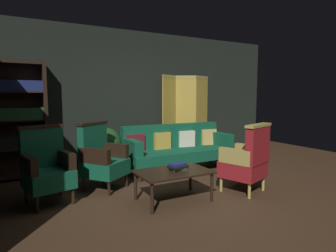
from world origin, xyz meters
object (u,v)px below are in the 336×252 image
object	(u,v)px
potted_plant	(107,147)
armchair_wing_left	(47,167)
velvet_couch	(177,147)
bookshelf	(19,118)
armchair_wing_right	(102,158)
book_black_cloth	(178,166)
book_green_cloth	(178,169)
folding_screen	(186,116)
coffee_table	(173,174)
armchair_gilt_accent	(247,160)
book_navy_cloth	(178,164)

from	to	relation	value
potted_plant	armchair_wing_left	bearing A→B (deg)	-137.91
velvet_couch	potted_plant	size ratio (longest dim) A/B	2.46
velvet_couch	armchair_wing_left	world-z (taller)	armchair_wing_left
bookshelf	armchair_wing_right	bearing A→B (deg)	-47.32
potted_plant	book_black_cloth	size ratio (longest dim) A/B	3.49
book_green_cloth	folding_screen	bearing A→B (deg)	55.88
book_black_cloth	velvet_couch	bearing A→B (deg)	60.43
coffee_table	armchair_gilt_accent	bearing A→B (deg)	-9.99
velvet_couch	armchair_wing_right	distance (m)	1.67
armchair_gilt_accent	book_green_cloth	size ratio (longest dim) A/B	5.42
book_black_cloth	book_navy_cloth	size ratio (longest dim) A/B	1.07
folding_screen	velvet_couch	distance (m)	1.14
book_green_cloth	book_black_cloth	bearing A→B (deg)	-90.00
folding_screen	potted_plant	bearing A→B (deg)	-168.26
folding_screen	coffee_table	bearing A→B (deg)	-125.33
coffee_table	book_black_cloth	distance (m)	0.13
velvet_couch	potted_plant	bearing A→B (deg)	165.13
bookshelf	velvet_couch	distance (m)	2.86
armchair_wing_left	armchair_wing_right	distance (m)	0.84
velvet_couch	book_black_cloth	xyz separation A→B (m)	(-0.80, -1.41, 0.01)
armchair_wing_right	potted_plant	distance (m)	0.85
book_navy_cloth	potted_plant	bearing A→B (deg)	105.89
velvet_couch	coffee_table	distance (m)	1.68
potted_plant	velvet_couch	bearing A→B (deg)	-14.87
folding_screen	coffee_table	distance (m)	2.74
coffee_table	armchair_wing_right	bearing A→B (deg)	126.45
velvet_couch	bookshelf	bearing A→B (deg)	164.70
velvet_couch	armchair_gilt_accent	distance (m)	1.65
bookshelf	armchair_wing_left	xyz separation A→B (m)	(0.29, -1.40, -0.57)
armchair_gilt_accent	book_black_cloth	bearing A→B (deg)	168.16
book_green_cloth	book_navy_cloth	size ratio (longest dim) A/B	0.83
book_green_cloth	armchair_wing_left	bearing A→B (deg)	155.28
bookshelf	velvet_couch	bearing A→B (deg)	-15.30
potted_plant	book_green_cloth	size ratio (longest dim) A/B	4.49
coffee_table	book_navy_cloth	world-z (taller)	book_navy_cloth
coffee_table	armchair_gilt_accent	xyz separation A→B (m)	(1.15, -0.20, 0.12)
bookshelf	book_navy_cloth	size ratio (longest dim) A/B	8.87
armchair_wing_left	book_navy_cloth	size ratio (longest dim) A/B	4.50
book_green_cloth	armchair_wing_right	bearing A→B (deg)	130.05
potted_plant	book_black_cloth	distance (m)	1.82
bookshelf	book_navy_cloth	xyz separation A→B (m)	(1.90, -2.15, -0.57)
velvet_couch	folding_screen	bearing A→B (deg)	48.52
armchair_wing_right	book_green_cloth	xyz separation A→B (m)	(0.81, -0.96, -0.05)
book_black_cloth	armchair_wing_left	bearing A→B (deg)	155.28
potted_plant	coffee_table	bearing A→B (deg)	-76.78
coffee_table	armchair_wing_right	world-z (taller)	armchair_wing_right
folding_screen	armchair_gilt_accent	bearing A→B (deg)	-99.50
bookshelf	coffee_table	distance (m)	2.91
coffee_table	bookshelf	bearing A→B (deg)	130.00
velvet_couch	armchair_wing_left	size ratio (longest dim) A/B	2.04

